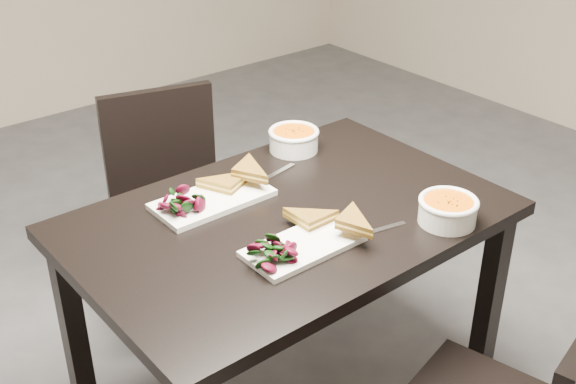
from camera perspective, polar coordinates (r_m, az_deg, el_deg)
The scene contains 13 objects.
ground at distance 2.86m, azimuth -0.58°, elevation -9.84°, with size 5.00×5.00×0.00m, color #47474C.
table at distance 2.09m, azimuth 0.00°, elevation -4.06°, with size 1.20×0.80×0.75m.
chair_far at distance 2.73m, azimuth -9.18°, elevation -0.03°, with size 0.52×0.52×0.85m.
plate_near at distance 1.88m, azimuth 1.20°, elevation -4.25°, with size 0.31×0.16×0.02m, color white.
sandwich_near at distance 1.91m, azimuth 2.41°, elevation -2.55°, with size 0.16×0.12×0.05m, color olive, non-canonical shape.
salad_near at distance 1.81m, azimuth -1.21°, elevation -4.56°, with size 0.10×0.09×0.04m, color black, non-canonical shape.
soup_bowl_near at distance 2.02m, azimuth 12.45°, elevation -1.33°, with size 0.16×0.16×0.07m.
cutlery_near at distance 1.97m, azimuth 7.01°, elevation -3.02°, with size 0.18×0.02×0.00m, color silver.
plate_far at distance 2.10m, azimuth -5.93°, elevation -0.58°, with size 0.34×0.17×0.02m, color white.
sandwich_far at distance 2.10m, azimuth -4.29°, elevation 0.67°, with size 0.17×0.13×0.06m, color olive, non-canonical shape.
salad_far at distance 2.04m, azimuth -8.31°, elevation -0.67°, with size 0.11×0.10×0.05m, color black, non-canonical shape.
soup_bowl_far at distance 2.39m, azimuth 0.46°, elevation 4.22°, with size 0.17×0.17×0.07m.
cutlery_far at distance 2.24m, azimuth -1.04°, elevation 1.41°, with size 0.18×0.02×0.00m, color silver.
Camera 1 is at (-1.38, -1.75, 1.79)m, focal length 45.26 mm.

